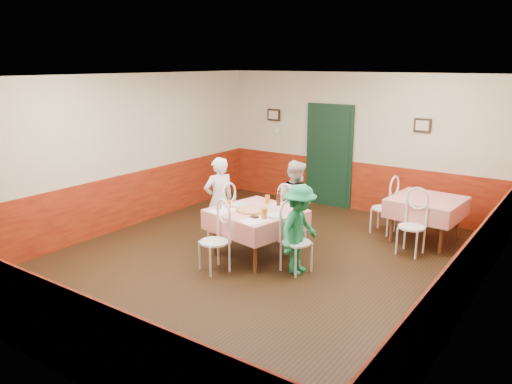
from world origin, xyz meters
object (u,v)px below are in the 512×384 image
Objects in this scene: glass_b at (264,214)px; beer_bottle at (279,199)px; second_table at (425,220)px; pizza at (252,210)px; chair_left at (221,217)px; glass_a at (229,204)px; diner_far at (295,202)px; main_table at (256,233)px; chair_near at (214,242)px; chair_second_b at (411,227)px; diner_right at (299,230)px; diner_left at (219,200)px; chair_second_a at (384,208)px; chair_far at (292,218)px; wallet at (255,217)px; glass_c at (267,199)px; chair_right at (296,243)px.

glass_b is 0.70m from beer_bottle.
second_table is 7.17× the size of glass_b.
chair_left is at bearing 164.01° from pizza.
glass_a is at bearing 51.55° from chair_left.
glass_b is 0.11× the size of diner_far.
chair_left is (-0.83, 0.16, 0.08)m from main_table.
chair_near is 0.63× the size of diner_far.
diner_far reaches higher than main_table.
chair_second_b is 0.68× the size of diner_right.
diner_far is at bearing 90.13° from beer_bottle.
chair_left is 0.29m from diner_left.
diner_left is at bearing 168.92° from main_table.
chair_near and chair_second_a have the same top height.
chair_near is 1.00× the size of chair_second_a.
chair_near is 5.76× the size of glass_b.
diner_right reaches higher than chair_second_b.
chair_second_a is at bearing 134.18° from chair_left.
chair_second_a is 1.06m from chair_second_b.
chair_far is at bearing -142.31° from second_table.
second_table is 9.08× the size of glass_a.
wallet is (-0.14, -0.04, -0.07)m from glass_b.
glass_a is at bearing 66.10° from diner_far.
chair_near is at bearing -20.70° from chair_second_a.
wallet is at bearing 89.74° from diner_left.
chair_near is at bearing 84.57° from diner_far.
beer_bottle is (-1.05, -1.86, 0.43)m from chair_second_a.
chair_second_b is 6.52× the size of glass_c.
diner_right reaches higher than glass_b.
chair_near is (-2.14, -3.07, 0.08)m from second_table.
glass_a is 0.78m from glass_b.
diner_far is (-0.04, 1.22, -0.06)m from wallet.
pizza is at bearing 73.04° from chair_left.
pizza is 1.97× the size of beer_bottle.
glass_b is at bearing 104.39° from diner_far.
main_table is 1.36× the size of chair_far.
wallet is 0.07× the size of diner_left.
glass_b is 1.20m from diner_far.
main_table is 0.96m from diner_far.
pizza is (-0.03, -0.07, 0.40)m from main_table.
glass_b reaches higher than second_table.
chair_second_a reaches higher than second_table.
wallet is 1.22m from diner_far.
chair_right is 0.63× the size of diner_far.
pizza is at bearing 148.82° from glass_b.
glass_b is 0.66× the size of beer_bottle.
second_table is 0.75m from chair_second_a.
glass_a is at bearing 79.43° from diner_left.
pizza is 0.40m from glass_a.
beer_bottle reaches higher than chair_left.
main_table is at bearing -131.49° from second_table.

